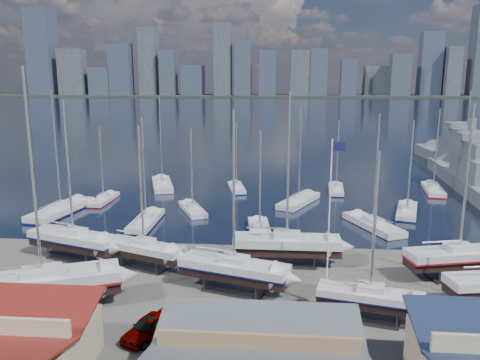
# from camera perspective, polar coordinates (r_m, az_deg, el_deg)

# --- Properties ---
(ground) EXTENTS (1400.00, 1400.00, 0.00)m
(ground) POSITION_cam_1_polar(r_m,az_deg,el_deg) (44.29, 3.15, -12.44)
(ground) COLOR #605E59
(ground) RESTS_ON ground
(water) EXTENTS (1400.00, 600.00, 0.40)m
(water) POSITION_cam_1_polar(r_m,az_deg,el_deg) (350.85, 4.72, 8.80)
(water) COLOR #1A243C
(water) RESTS_ON ground
(far_shore) EXTENTS (1400.00, 80.00, 2.20)m
(far_shore) POSITION_cam_1_polar(r_m,az_deg,el_deg) (610.60, 4.81, 10.19)
(far_shore) COLOR #2D332D
(far_shore) RESTS_ON ground
(skyline) EXTENTS (639.14, 43.80, 107.69)m
(skyline) POSITION_cam_1_polar(r_m,az_deg,el_deg) (604.55, 4.11, 13.79)
(skyline) COLOR #475166
(skyline) RESTS_ON far_shore
(sailboat_cradle_0) EXTENTS (10.65, 6.08, 16.56)m
(sailboat_cradle_0) POSITION_cam_1_polar(r_m,az_deg,el_deg) (52.11, -19.61, -6.87)
(sailboat_cradle_0) COLOR #2D2D33
(sailboat_cradle_0) RESTS_ON ground
(sailboat_cradle_1) EXTENTS (12.52, 7.90, 19.38)m
(sailboat_cradle_1) POSITION_cam_1_polar(r_m,az_deg,el_deg) (41.73, -22.92, -11.62)
(sailboat_cradle_1) COLOR #2D2D33
(sailboat_cradle_1) RESTS_ON ground
(sailboat_cradle_2) EXTENTS (8.88, 5.37, 14.18)m
(sailboat_cradle_2) POSITION_cam_1_polar(r_m,az_deg,el_deg) (47.81, -11.65, -8.24)
(sailboat_cradle_2) COLOR #2D2D33
(sailboat_cradle_2) RESTS_ON ground
(sailboat_cradle_3) EXTENTS (10.30, 5.63, 16.03)m
(sailboat_cradle_3) POSITION_cam_1_polar(r_m,az_deg,el_deg) (41.90, -0.73, -10.79)
(sailboat_cradle_3) COLOR #2D2D33
(sailboat_cradle_3) RESTS_ON ground
(sailboat_cradle_4) EXTENTS (10.77, 3.07, 17.43)m
(sailboat_cradle_4) POSITION_cam_1_polar(r_m,az_deg,el_deg) (47.89, 5.71, -7.80)
(sailboat_cradle_4) COLOR #2D2D33
(sailboat_cradle_4) RESTS_ON ground
(sailboat_cradle_5) EXTENTS (8.42, 4.09, 13.32)m
(sailboat_cradle_5) POSITION_cam_1_polar(r_m,az_deg,el_deg) (38.48, 15.58, -13.62)
(sailboat_cradle_5) COLOR #2D2D33
(sailboat_cradle_5) RESTS_ON ground
(sailboat_cradle_6) EXTENTS (10.52, 5.15, 16.35)m
(sailboat_cradle_6) POSITION_cam_1_polar(r_m,az_deg,el_deg) (49.13, 25.12, -8.47)
(sailboat_cradle_6) COLOR #2D2D33
(sailboat_cradle_6) RESTS_ON ground
(sailboat_moored_0) EXTENTS (5.29, 12.46, 18.04)m
(sailboat_moored_0) POSITION_cam_1_polar(r_m,az_deg,el_deg) (70.72, -20.97, -3.61)
(sailboat_moored_0) COLOR black
(sailboat_moored_0) RESTS_ON water
(sailboat_moored_1) EXTENTS (2.37, 8.20, 12.23)m
(sailboat_moored_1) POSITION_cam_1_polar(r_m,az_deg,el_deg) (75.40, -16.28, -2.37)
(sailboat_moored_1) COLOR black
(sailboat_moored_1) RESTS_ON water
(sailboat_moored_2) EXTENTS (6.30, 11.54, 16.79)m
(sailboat_moored_2) POSITION_cam_1_polar(r_m,az_deg,el_deg) (83.39, -9.45, -0.70)
(sailboat_moored_2) COLOR black
(sailboat_moored_2) RESTS_ON water
(sailboat_moored_3) EXTENTS (2.74, 9.71, 14.51)m
(sailboat_moored_3) POSITION_cam_1_polar(r_m,az_deg,el_deg) (62.38, -11.38, -5.07)
(sailboat_moored_3) COLOR black
(sailboat_moored_3) RESTS_ON water
(sailboat_moored_4) EXTENTS (5.54, 8.52, 12.54)m
(sailboat_moored_4) POSITION_cam_1_polar(r_m,az_deg,el_deg) (67.13, -5.81, -3.66)
(sailboat_moored_4) COLOR black
(sailboat_moored_4) RESTS_ON water
(sailboat_moored_5) EXTENTS (4.01, 8.56, 12.35)m
(sailboat_moored_5) POSITION_cam_1_polar(r_m,az_deg,el_deg) (80.28, -0.42, -1.03)
(sailboat_moored_5) COLOR black
(sailboat_moored_5) RESTS_ON water
(sailboat_moored_6) EXTENTS (3.52, 9.10, 13.25)m
(sailboat_moored_6) POSITION_cam_1_polar(r_m,az_deg,el_deg) (57.84, 2.42, -6.19)
(sailboat_moored_6) COLOR black
(sailboat_moored_6) RESTS_ON water
(sailboat_moored_7) EXTENTS (7.05, 10.58, 15.61)m
(sailboat_moored_7) POSITION_cam_1_polar(r_m,az_deg,el_deg) (71.69, 7.17, -2.69)
(sailboat_moored_7) COLOR black
(sailboat_moored_7) RESTS_ON water
(sailboat_moored_8) EXTENTS (3.12, 8.62, 12.61)m
(sailboat_moored_8) POSITION_cam_1_polar(r_m,az_deg,el_deg) (80.66, 11.62, -1.22)
(sailboat_moored_8) COLOR black
(sailboat_moored_8) RESTS_ON water
(sailboat_moored_9) EXTENTS (6.64, 10.36, 15.22)m
(sailboat_moored_9) POSITION_cam_1_polar(r_m,az_deg,el_deg) (61.98, 15.90, -5.39)
(sailboat_moored_9) COLOR black
(sailboat_moored_9) RESTS_ON water
(sailboat_moored_10) EXTENTS (5.10, 9.56, 13.77)m
(sailboat_moored_10) POSITION_cam_1_polar(r_m,az_deg,el_deg) (69.91, 19.68, -3.70)
(sailboat_moored_10) COLOR black
(sailboat_moored_10) RESTS_ON water
(sailboat_moored_11) EXTENTS (4.23, 10.12, 14.67)m
(sailboat_moored_11) POSITION_cam_1_polar(r_m,az_deg,el_deg) (85.18, 22.46, -1.20)
(sailboat_moored_11) COLOR black
(sailboat_moored_11) RESTS_ON water
(naval_ship_east) EXTENTS (10.54, 43.64, 17.89)m
(naval_ship_east) POSITION_cam_1_polar(r_m,az_deg,el_deg) (89.02, 26.93, -0.16)
(naval_ship_east) COLOR slate
(naval_ship_east) RESTS_ON water
(naval_ship_west) EXTENTS (7.87, 45.71, 18.11)m
(naval_ship_west) POSITION_cam_1_polar(r_m,az_deg,el_deg) (110.00, 25.62, 2.02)
(naval_ship_west) COLOR slate
(naval_ship_west) RESTS_ON water
(car_a) EXTENTS (3.66, 5.02, 1.59)m
(car_a) POSITION_cam_1_polar(r_m,az_deg,el_deg) (36.19, -11.09, -17.14)
(car_a) COLOR gray
(car_a) RESTS_ON ground
(car_b) EXTENTS (5.07, 3.40, 1.58)m
(car_b) POSITION_cam_1_polar(r_m,az_deg,el_deg) (35.87, -4.19, -17.22)
(car_b) COLOR gray
(car_b) RESTS_ON ground
(car_c) EXTENTS (4.32, 5.84, 1.47)m
(car_c) POSITION_cam_1_polar(r_m,az_deg,el_deg) (35.59, -2.66, -17.56)
(car_c) COLOR gray
(car_c) RESTS_ON ground
(car_d) EXTENTS (3.37, 5.52, 1.50)m
(car_d) POSITION_cam_1_polar(r_m,az_deg,el_deg) (34.17, 8.98, -19.03)
(car_d) COLOR gray
(car_d) RESTS_ON ground
(flagpole) EXTENTS (1.18, 0.12, 13.41)m
(flagpole) POSITION_cam_1_polar(r_m,az_deg,el_deg) (42.34, 11.04, -2.57)
(flagpole) COLOR white
(flagpole) RESTS_ON ground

